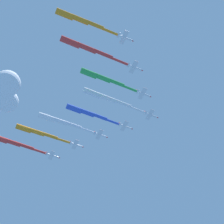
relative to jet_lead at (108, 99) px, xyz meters
The scene contains 8 objects.
jet_lead is the anchor object (origin of this frame).
jet_port_inner 15.98m from the jet_lead, ahead, with size 30.59×36.74×3.81m.
jet_starboard_inner 15.94m from the jet_lead, 109.46° to the left, with size 30.55×37.19×3.80m.
jet_port_mid 34.74m from the jet_lead, ahead, with size 32.24×38.22×3.72m.
jet_starboard_mid 35.65m from the jet_lead, 99.91° to the left, with size 33.64×41.23×3.76m.
jet_port_outer 52.29m from the jet_lead, ahead, with size 31.70×37.15×3.72m.
jet_starboard_outer 51.12m from the jet_lead, 102.11° to the left, with size 31.22×37.07×3.78m.
jet_trail_port 69.98m from the jet_lead, ahead, with size 31.25×37.80×3.81m.
Camera 1 is at (-52.35, 96.33, -35.71)m, focal length 55.78 mm.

